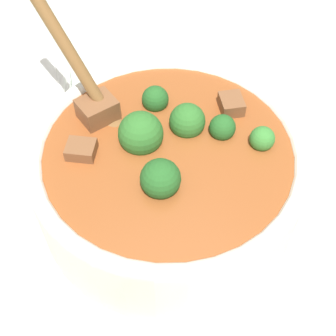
# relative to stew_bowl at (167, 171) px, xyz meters

# --- Properties ---
(ground_plane) EXTENTS (4.00, 4.00, 0.00)m
(ground_plane) POSITION_rel_stew_bowl_xyz_m (-0.00, -0.00, -0.05)
(ground_plane) COLOR #ADBCAD
(stew_bowl) EXTENTS (0.33, 0.27, 0.28)m
(stew_bowl) POSITION_rel_stew_bowl_xyz_m (0.00, 0.00, 0.00)
(stew_bowl) COLOR white
(stew_bowl) RESTS_ON ground_plane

